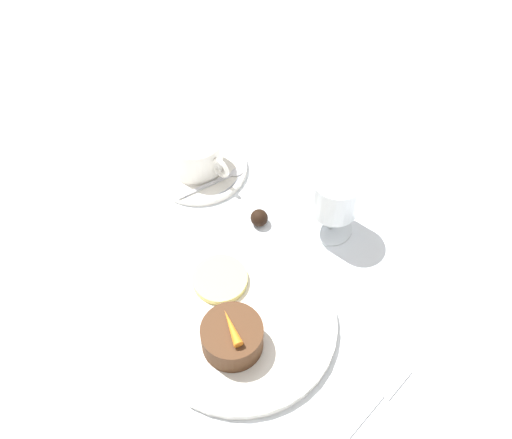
{
  "coord_description": "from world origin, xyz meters",
  "views": [
    {
      "loc": [
        0.28,
        -0.3,
        0.71
      ],
      "look_at": [
        -0.05,
        0.08,
        0.04
      ],
      "focal_mm": 42.0,
      "sensor_mm": 36.0,
      "label": 1
    }
  ],
  "objects_px": {
    "dinner_plate": "(241,322)",
    "coffee_cup": "(196,153)",
    "wine_glass": "(335,197)",
    "fork": "(373,404)",
    "dessert_cake": "(232,337)"
  },
  "relations": [
    {
      "from": "dinner_plate",
      "to": "coffee_cup",
      "type": "bearing_deg",
      "value": 145.32
    },
    {
      "from": "fork",
      "to": "dessert_cake",
      "type": "bearing_deg",
      "value": -162.67
    },
    {
      "from": "coffee_cup",
      "to": "fork",
      "type": "height_order",
      "value": "coffee_cup"
    },
    {
      "from": "dessert_cake",
      "to": "wine_glass",
      "type": "bearing_deg",
      "value": 94.48
    },
    {
      "from": "wine_glass",
      "to": "fork",
      "type": "relative_size",
      "value": 0.63
    },
    {
      "from": "dinner_plate",
      "to": "fork",
      "type": "relative_size",
      "value": 1.44
    },
    {
      "from": "dinner_plate",
      "to": "wine_glass",
      "type": "relative_size",
      "value": 2.28
    },
    {
      "from": "dinner_plate",
      "to": "dessert_cake",
      "type": "xyz_separation_m",
      "value": [
        0.01,
        -0.03,
        0.03
      ]
    },
    {
      "from": "dinner_plate",
      "to": "wine_glass",
      "type": "xyz_separation_m",
      "value": [
        -0.0,
        0.2,
        0.06
      ]
    },
    {
      "from": "dinner_plate",
      "to": "dessert_cake",
      "type": "height_order",
      "value": "dessert_cake"
    },
    {
      "from": "coffee_cup",
      "to": "dessert_cake",
      "type": "height_order",
      "value": "coffee_cup"
    },
    {
      "from": "coffee_cup",
      "to": "fork",
      "type": "xyz_separation_m",
      "value": [
        0.42,
        -0.14,
        -0.04
      ]
    },
    {
      "from": "wine_glass",
      "to": "fork",
      "type": "bearing_deg",
      "value": -42.56
    },
    {
      "from": "dessert_cake",
      "to": "fork",
      "type": "bearing_deg",
      "value": 17.33
    },
    {
      "from": "dinner_plate",
      "to": "coffee_cup",
      "type": "relative_size",
      "value": 2.31
    }
  ]
}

